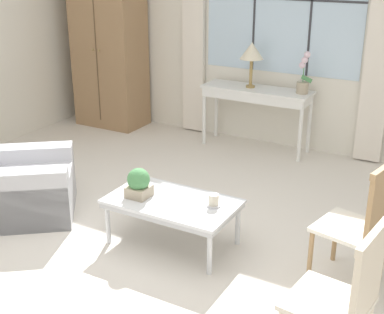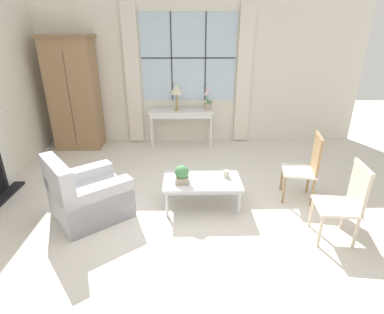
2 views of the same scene
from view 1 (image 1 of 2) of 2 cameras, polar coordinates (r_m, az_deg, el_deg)
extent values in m
plane|color=silver|center=(4.39, -5.62, -10.29)|extent=(14.00, 14.00, 0.00)
cube|color=silver|center=(6.51, 9.60, 13.19)|extent=(7.20, 0.06, 2.80)
cube|color=#2D2D33|center=(6.32, 12.69, 16.00)|extent=(0.02, 0.02, 1.70)
cube|color=silver|center=(6.90, 0.18, 13.92)|extent=(0.30, 0.06, 2.75)
cube|color=silver|center=(6.14, 19.56, 11.78)|extent=(0.30, 0.06, 2.75)
cube|color=#93704C|center=(7.35, -8.81, 11.54)|extent=(0.90, 0.55, 2.14)
cube|color=brown|center=(7.14, -10.17, 10.83)|extent=(0.01, 0.01, 1.80)
sphere|color=#997F4C|center=(7.16, -10.55, 11.18)|extent=(0.03, 0.03, 0.03)
sphere|color=#997F4C|center=(7.10, -9.91, 11.14)|extent=(0.03, 0.03, 0.03)
cube|color=white|center=(6.42, 6.94, 7.16)|extent=(1.31, 0.41, 0.03)
cube|color=white|center=(6.43, 6.92, 6.60)|extent=(1.26, 0.40, 0.10)
cylinder|color=white|center=(6.62, 1.30, 4.40)|extent=(0.04, 0.04, 0.72)
cylinder|color=white|center=(6.17, 11.47, 2.68)|extent=(0.04, 0.04, 0.72)
cylinder|color=white|center=(6.91, 2.61, 5.10)|extent=(0.04, 0.04, 0.72)
cylinder|color=white|center=(6.48, 12.41, 3.49)|extent=(0.04, 0.04, 0.72)
cylinder|color=#9E7F47|center=(6.45, 6.25, 7.50)|extent=(0.11, 0.11, 0.02)
cylinder|color=#9E7F47|center=(6.41, 6.31, 8.97)|extent=(0.04, 0.04, 0.32)
cone|color=beige|center=(6.36, 6.40, 11.21)|extent=(0.28, 0.28, 0.19)
cylinder|color=tan|center=(6.25, 11.69, 7.26)|extent=(0.14, 0.14, 0.13)
cylinder|color=#47844C|center=(6.20, 11.86, 9.37)|extent=(0.01, 0.01, 0.34)
cube|color=#47844C|center=(6.22, 12.13, 8.15)|extent=(0.13, 0.02, 0.08)
sphere|color=silver|center=(6.22, 11.69, 9.57)|extent=(0.08, 0.08, 0.08)
sphere|color=silver|center=(6.20, 11.94, 10.09)|extent=(0.08, 0.08, 0.08)
sphere|color=silver|center=(6.18, 12.20, 10.62)|extent=(0.08, 0.08, 0.08)
cube|color=#B2B2B7|center=(5.13, -17.41, -3.68)|extent=(1.18, 1.17, 0.41)
cube|color=#B2B2B7|center=(5.38, -17.05, -1.64)|extent=(0.81, 0.68, 0.55)
cube|color=#B2B2B7|center=(4.83, -18.01, -4.45)|extent=(0.81, 0.68, 0.55)
cube|color=white|center=(4.01, 16.48, -7.29)|extent=(0.52, 0.52, 0.03)
cube|color=#9E7A51|center=(3.83, 19.56, -4.76)|extent=(0.12, 0.40, 0.48)
cylinder|color=#9E7A51|center=(4.04, 12.50, -10.29)|extent=(0.04, 0.04, 0.42)
cylinder|color=#9E7A51|center=(4.34, 15.03, -8.19)|extent=(0.04, 0.04, 0.42)
cylinder|color=#9E7A51|center=(3.91, 17.42, -12.02)|extent=(0.04, 0.04, 0.42)
cylinder|color=#9E7A51|center=(4.22, 19.65, -9.71)|extent=(0.04, 0.04, 0.42)
cube|color=beige|center=(3.24, 14.28, -14.82)|extent=(0.49, 0.49, 0.03)
cube|color=beige|center=(3.05, 18.23, -12.16)|extent=(0.09, 0.41, 0.46)
cube|color=beige|center=(2.92, 18.79, -8.05)|extent=(0.09, 0.43, 0.05)
cylinder|color=beige|center=(3.56, 12.29, -15.19)|extent=(0.04, 0.04, 0.41)
cube|color=silver|center=(4.34, -2.11, -4.75)|extent=(1.05, 0.60, 0.03)
cube|color=#B1B3B8|center=(4.35, -2.11, -5.14)|extent=(1.03, 0.59, 0.04)
cylinder|color=silver|center=(4.49, -8.98, -6.92)|extent=(0.04, 0.04, 0.37)
cylinder|color=silver|center=(4.04, 1.88, -10.12)|extent=(0.04, 0.04, 0.37)
cylinder|color=silver|center=(4.85, -5.34, -4.50)|extent=(0.04, 0.04, 0.37)
cylinder|color=silver|center=(4.43, 4.91, -7.11)|extent=(0.04, 0.04, 0.37)
cube|color=tan|center=(4.39, -5.68, -3.67)|extent=(0.18, 0.18, 0.09)
sphere|color=#47844C|center=(4.35, -5.73, -2.39)|extent=(0.19, 0.19, 0.19)
cylinder|color=silver|center=(4.24, 2.31, -5.16)|extent=(0.11, 0.11, 0.01)
cylinder|color=beige|center=(4.21, 2.32, -4.55)|extent=(0.08, 0.08, 0.09)
cylinder|color=black|center=(4.19, 2.33, -3.93)|extent=(0.00, 0.00, 0.01)
camera|label=2|loc=(2.28, -69.32, 6.96)|focal=28.00mm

